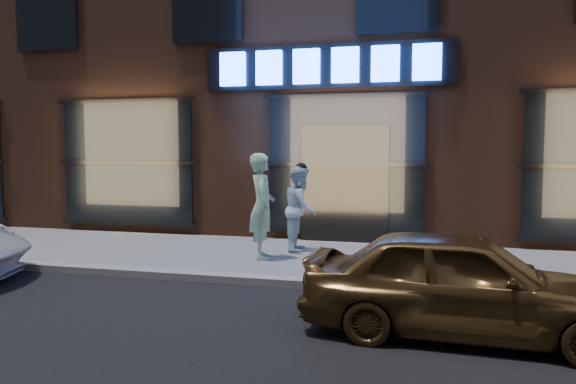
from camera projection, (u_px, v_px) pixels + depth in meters
The scene contains 6 objects.
ground at pixel (300, 287), 7.83m from camera, with size 90.00×90.00×0.00m, color slate.
curb at pixel (300, 283), 7.82m from camera, with size 60.00×0.25×0.12m, color gray.
storefront_building at pixel (369, 28), 15.12m from camera, with size 30.20×8.28×10.30m.
man_bowtie at pixel (262, 206), 9.78m from camera, with size 0.67×0.44×1.85m, color #A7DBC0.
man_cap at pixel (301, 208), 10.57m from camera, with size 0.78×0.61×1.60m, color white.
gold_sedan at pixel (463, 283), 5.76m from camera, with size 1.32×3.29×1.12m, color brown.
Camera 1 is at (1.78, -7.49, 1.96)m, focal length 35.00 mm.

